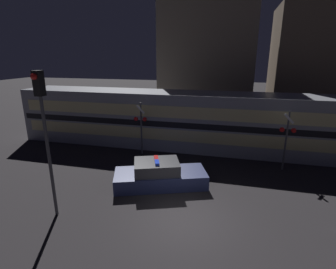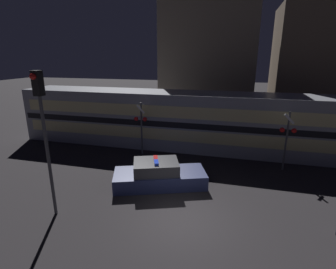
# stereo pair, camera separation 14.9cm
# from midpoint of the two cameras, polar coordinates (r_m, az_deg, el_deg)

# --- Properties ---
(ground_plane) EXTENTS (120.00, 120.00, 0.00)m
(ground_plane) POSITION_cam_midpoint_polar(r_m,az_deg,el_deg) (11.01, 3.35, -18.23)
(ground_plane) COLOR #262326
(train) EXTENTS (22.67, 3.11, 3.90)m
(train) POSITION_cam_midpoint_polar(r_m,az_deg,el_deg) (18.74, 1.50, 3.31)
(train) COLOR gray
(train) RESTS_ON ground_plane
(police_car) EXTENTS (4.92, 3.33, 1.42)m
(police_car) POSITION_cam_midpoint_polar(r_m,az_deg,el_deg) (13.35, -1.67, -8.91)
(police_car) COLOR navy
(police_car) RESTS_ON ground_plane
(crossing_signal_near) EXTENTS (0.87, 0.32, 3.43)m
(crossing_signal_near) POSITION_cam_midpoint_polar(r_m,az_deg,el_deg) (15.92, 24.77, -0.16)
(crossing_signal_near) COLOR #4C4C51
(crossing_signal_near) RESTS_ON ground_plane
(crossing_signal_far) EXTENTS (0.87, 0.32, 3.46)m
(crossing_signal_far) POSITION_cam_midpoint_polar(r_m,az_deg,el_deg) (17.04, -5.64, 2.43)
(crossing_signal_far) COLOR #4C4C51
(crossing_signal_far) RESTS_ON ground_plane
(traffic_light_corner) EXTENTS (0.30, 0.46, 5.82)m
(traffic_light_corner) POSITION_cam_midpoint_polar(r_m,az_deg,el_deg) (10.78, -25.28, 3.10)
(traffic_light_corner) COLOR #4C4C51
(traffic_light_corner) RESTS_ON ground_plane
(building_left) EXTENTS (8.39, 4.30, 10.92)m
(building_left) POSITION_cam_midpoint_polar(r_m,az_deg,el_deg) (25.28, 8.78, 14.65)
(building_left) COLOR #726656
(building_left) RESTS_ON ground_plane
(building_center) EXTENTS (10.11, 6.35, 10.45)m
(building_center) POSITION_cam_midpoint_polar(r_m,az_deg,el_deg) (27.58, 32.75, 11.93)
(building_center) COLOR brown
(building_center) RESTS_ON ground_plane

